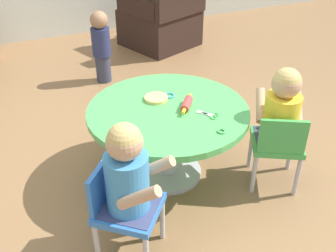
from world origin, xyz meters
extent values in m
plane|color=olive|center=(0.00, 0.00, 0.00)|extent=(10.00, 10.00, 0.00)
cylinder|color=silver|center=(0.00, 0.00, 0.01)|extent=(0.44, 0.44, 0.03)
cylinder|color=silver|center=(0.00, 0.00, 0.23)|extent=(0.12, 0.12, 0.46)
cylinder|color=#4CB259|center=(0.00, 0.00, 0.48)|extent=(0.98, 0.98, 0.04)
cylinder|color=#B7B7BC|center=(-0.25, -0.50, 0.14)|extent=(0.03, 0.03, 0.28)
cylinder|color=#B7B7BC|center=(-0.62, -0.53, 0.14)|extent=(0.03, 0.03, 0.28)
cylinder|color=#B7B7BC|center=(-0.45, -0.33, 0.14)|extent=(0.03, 0.03, 0.28)
cube|color=blue|center=(-0.44, -0.51, 0.30)|extent=(0.42, 0.42, 0.04)
cube|color=blue|center=(-0.54, -0.42, 0.43)|extent=(0.19, 0.22, 0.22)
cube|color=#3F4772|center=(-0.44, -0.51, 0.30)|extent=(0.38, 0.38, 0.04)
cylinder|color=#3F8CCC|center=(-0.44, -0.51, 0.47)|extent=(0.21, 0.21, 0.30)
sphere|color=tan|center=(-0.44, -0.51, 0.70)|extent=(0.17, 0.17, 0.17)
sphere|color=tan|center=(-0.44, -0.51, 0.71)|extent=(0.16, 0.16, 0.16)
cylinder|color=tan|center=(-0.43, -0.66, 0.49)|extent=(0.20, 0.18, 0.17)
cylinder|color=tan|center=(-0.29, -0.49, 0.49)|extent=(0.20, 0.18, 0.17)
cylinder|color=#B7B7BC|center=(0.76, -0.28, 0.14)|extent=(0.03, 0.03, 0.28)
cylinder|color=#B7B7BC|center=(0.54, -0.15, 0.14)|extent=(0.03, 0.03, 0.28)
cylinder|color=#B7B7BC|center=(0.64, -0.50, 0.14)|extent=(0.03, 0.03, 0.28)
cylinder|color=#B7B7BC|center=(0.41, -0.38, 0.14)|extent=(0.03, 0.03, 0.28)
cube|color=green|center=(0.59, -0.33, 0.30)|extent=(0.41, 0.41, 0.04)
cube|color=green|center=(0.52, -0.45, 0.43)|extent=(0.25, 0.15, 0.22)
cube|color=#3F4772|center=(0.59, -0.33, 0.30)|extent=(0.36, 0.37, 0.04)
cylinder|color=yellow|center=(0.59, -0.33, 0.47)|extent=(0.21, 0.21, 0.30)
sphere|color=tan|center=(0.59, -0.33, 0.70)|extent=(0.17, 0.17, 0.17)
sphere|color=tan|center=(0.59, -0.33, 0.71)|extent=(0.16, 0.16, 0.16)
cylinder|color=tan|center=(0.73, -0.29, 0.49)|extent=(0.15, 0.21, 0.17)
cylinder|color=tan|center=(0.54, -0.19, 0.49)|extent=(0.15, 0.21, 0.17)
cube|color=black|center=(0.86, 2.20, 0.20)|extent=(0.90, 0.90, 0.40)
cube|color=black|center=(0.58, 2.09, 0.50)|extent=(0.32, 0.60, 0.20)
cylinder|color=#33384C|center=(0.01, 1.53, 0.13)|extent=(0.14, 0.14, 0.26)
cylinder|color=navy|center=(0.01, 1.53, 0.39)|extent=(0.17, 0.17, 0.26)
sphere|color=#997051|center=(0.01, 1.53, 0.59)|extent=(0.16, 0.16, 0.16)
cylinder|color=#D83F3F|center=(0.11, -0.03, 0.52)|extent=(0.13, 0.14, 0.05)
cylinder|color=yellow|center=(0.17, 0.04, 0.52)|extent=(0.04, 0.05, 0.02)
cylinder|color=yellow|center=(0.05, -0.11, 0.52)|extent=(0.04, 0.05, 0.02)
cube|color=silver|center=(0.17, -0.15, 0.50)|extent=(0.09, 0.08, 0.01)
cube|color=silver|center=(0.17, -0.15, 0.50)|extent=(0.06, 0.11, 0.01)
torus|color=green|center=(0.22, -0.19, 0.50)|extent=(0.05, 0.05, 0.01)
torus|color=green|center=(0.19, -0.21, 0.50)|extent=(0.05, 0.05, 0.01)
cylinder|color=#F2CC72|center=(-0.02, 0.13, 0.51)|extent=(0.15, 0.15, 0.02)
torus|color=#4CB259|center=(0.16, -0.35, 0.50)|extent=(0.05, 0.05, 0.01)
torus|color=#3F99D8|center=(0.07, 0.14, 0.50)|extent=(0.07, 0.07, 0.01)
torus|color=#4CB259|center=(-0.30, -0.08, 0.50)|extent=(0.06, 0.06, 0.01)
camera|label=1|loc=(-0.85, -1.93, 1.71)|focal=43.11mm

